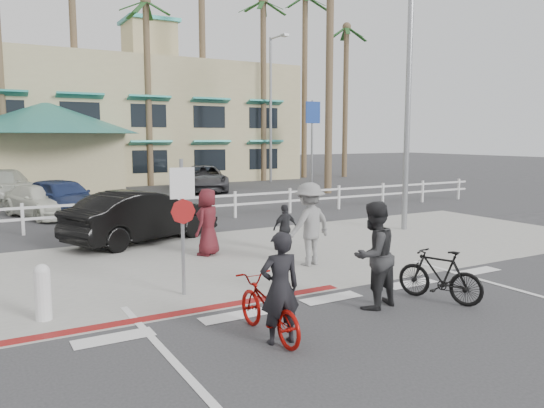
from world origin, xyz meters
TOP-DOWN VIEW (x-y plane):
  - ground at (0.00, 0.00)m, footprint 140.00×140.00m
  - bike_path at (0.00, -2.00)m, footprint 12.00×16.00m
  - sidewalk_plaza at (0.00, 4.50)m, footprint 22.00×7.00m
  - cross_street at (0.00, 8.50)m, footprint 40.00×5.00m
  - parking_lot at (0.00, 18.00)m, footprint 50.00×16.00m
  - curb_red at (-3.00, 1.20)m, footprint 7.00×0.25m
  - rail_fence at (0.50, 10.50)m, footprint 29.40×0.16m
  - building at (2.00, 31.00)m, footprint 28.00×16.00m
  - sign_post at (-2.30, 2.20)m, footprint 0.50×0.10m
  - bollard_0 at (-4.80, 2.00)m, footprint 0.26×0.26m
  - streetlight_0 at (6.50, 5.50)m, footprint 0.60×2.00m
  - streetlight_1 at (12.00, 24.00)m, footprint 0.60×2.00m
  - info_sign at (14.00, 22.00)m, footprint 1.20×0.16m
  - palm_4 at (0.00, 26.00)m, footprint 4.00×4.00m
  - palm_5 at (4.00, 25.00)m, footprint 4.00×4.00m
  - palm_6 at (8.00, 26.00)m, footprint 4.00×4.00m
  - palm_7 at (12.00, 25.00)m, footprint 4.00×4.00m
  - palm_8 at (16.00, 26.00)m, footprint 4.00×4.00m
  - palm_9 at (19.00, 25.00)m, footprint 4.00×4.00m
  - palm_11 at (11.00, 16.00)m, footprint 4.00×4.00m
  - bike_red at (-1.96, -0.48)m, footprint 0.62×1.73m
  - rider_red at (-1.92, -0.77)m, footprint 0.66×0.48m
  - bike_black at (1.65, -0.49)m, footprint 0.98×1.67m
  - rider_black at (0.33, -0.17)m, footprint 1.05×0.89m
  - pedestrian_a at (1.10, 3.00)m, footprint 1.38×0.96m
  - pedestrian_child at (1.42, 4.61)m, footprint 0.75×0.35m
  - pedestrian_b at (-0.54, 5.16)m, footprint 0.99×0.94m
  - car_white_sedan at (-1.49, 7.72)m, footprint 4.79×3.16m
  - lot_car_1 at (-3.41, 14.26)m, footprint 2.93×4.50m
  - lot_car_2 at (-2.76, 13.98)m, footprint 3.14×4.66m
  - lot_car_5 at (5.60, 20.29)m, footprint 3.81×5.60m

SIDE VIEW (x-z plane):
  - ground at x=0.00m, z-range 0.00..0.00m
  - parking_lot at x=0.00m, z-range 0.00..0.01m
  - bike_path at x=0.00m, z-range 0.00..0.01m
  - cross_street at x=0.00m, z-range 0.00..0.01m
  - sidewalk_plaza at x=0.00m, z-range 0.00..0.01m
  - curb_red at x=-3.00m, z-range 0.00..0.02m
  - bike_red at x=-1.96m, z-range 0.00..0.91m
  - bollard_0 at x=-4.80m, z-range 0.00..0.95m
  - bike_black at x=1.65m, z-range 0.00..0.97m
  - rail_fence at x=0.50m, z-range 0.00..1.00m
  - lot_car_1 at x=-3.41m, z-range 0.00..1.21m
  - pedestrian_child at x=1.42m, z-range 0.00..1.25m
  - lot_car_5 at x=5.60m, z-range 0.00..1.42m
  - lot_car_2 at x=-2.76m, z-range 0.00..1.47m
  - car_white_sedan at x=-1.49m, z-range 0.00..1.49m
  - rider_red at x=-1.92m, z-range 0.00..1.66m
  - pedestrian_b at x=-0.54m, z-range 0.00..1.71m
  - rider_black at x=0.33m, z-range 0.00..1.90m
  - pedestrian_a at x=1.10m, z-range 0.00..1.95m
  - sign_post at x=-2.30m, z-range 0.00..2.90m
  - info_sign at x=14.00m, z-range 0.00..5.60m
  - streetlight_0 at x=6.50m, z-range 0.00..9.00m
  - streetlight_1 at x=12.00m, z-range 0.00..9.50m
  - building at x=2.00m, z-range 0.00..11.30m
  - palm_5 at x=4.00m, z-range 0.00..13.00m
  - palm_9 at x=19.00m, z-range 0.00..13.00m
  - palm_7 at x=12.00m, z-range 0.00..14.00m
  - palm_11 at x=11.00m, z-range 0.00..14.00m
  - palm_4 at x=0.00m, z-range 0.00..15.00m
  - palm_8 at x=16.00m, z-range 0.00..15.00m
  - palm_6 at x=8.00m, z-range 0.00..17.00m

